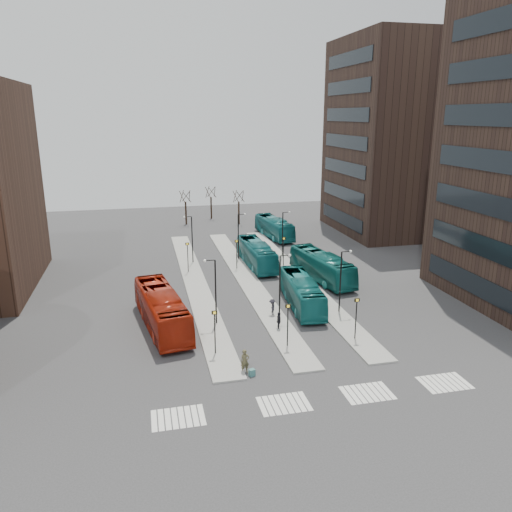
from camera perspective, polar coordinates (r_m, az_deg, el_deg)
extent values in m
plane|color=#2E2E31|center=(31.81, 7.19, -19.96)|extent=(160.00, 160.00, 0.00)
cube|color=gray|center=(57.38, -6.95, -3.03)|extent=(2.50, 45.00, 0.15)
cube|color=gray|center=(58.26, -1.07, -2.62)|extent=(2.50, 45.00, 0.15)
cube|color=gray|center=(59.72, 4.57, -2.20)|extent=(2.50, 45.00, 0.15)
cube|color=#231B99|center=(37.67, -0.47, -13.18)|extent=(0.51, 0.46, 0.53)
imported|color=#A21F0C|center=(45.78, -10.75, -5.99)|extent=(4.78, 12.68, 3.45)
imported|color=#146463|center=(50.02, 5.22, -4.14)|extent=(3.41, 10.87, 2.98)
imported|color=#156569|center=(63.00, 0.05, 0.23)|extent=(2.96, 11.29, 3.12)
imported|color=#13605C|center=(58.25, 7.50, -1.18)|extent=(4.46, 11.81, 3.21)
imported|color=#15656A|center=(78.01, 2.08, 3.28)|extent=(3.80, 11.26, 3.08)
imported|color=#4E482E|center=(37.81, -1.28, -11.94)|extent=(0.70, 0.48, 1.83)
imported|color=black|center=(46.28, -8.36, -6.84)|extent=(0.95, 0.84, 1.63)
imported|color=black|center=(44.80, 2.63, -7.43)|extent=(0.52, 1.03, 1.68)
imported|color=black|center=(47.78, 1.87, -5.90)|extent=(0.85, 1.19, 1.67)
cube|color=silver|center=(33.64, -11.57, -17.96)|extent=(0.35, 2.40, 0.01)
cube|color=silver|center=(33.64, -10.80, -17.91)|extent=(0.35, 2.40, 0.01)
cube|color=silver|center=(33.65, -10.04, -17.86)|extent=(0.35, 2.40, 0.01)
cube|color=silver|center=(33.66, -9.27, -17.81)|extent=(0.35, 2.40, 0.01)
cube|color=silver|center=(33.68, -8.51, -17.75)|extent=(0.35, 2.40, 0.01)
cube|color=silver|center=(33.70, -7.75, -17.69)|extent=(0.35, 2.40, 0.01)
cube|color=silver|center=(33.73, -6.99, -17.63)|extent=(0.35, 2.40, 0.01)
cube|color=silver|center=(33.76, -6.23, -17.56)|extent=(0.35, 2.40, 0.01)
cube|color=silver|center=(34.34, 0.70, -16.83)|extent=(0.35, 2.40, 0.01)
cube|color=silver|center=(34.43, 1.42, -16.74)|extent=(0.35, 2.40, 0.01)
cube|color=silver|center=(34.52, 2.14, -16.64)|extent=(0.35, 2.40, 0.01)
cube|color=silver|center=(34.62, 2.86, -16.55)|extent=(0.35, 2.40, 0.01)
cube|color=silver|center=(34.73, 3.57, -16.45)|extent=(0.35, 2.40, 0.01)
cube|color=silver|center=(34.84, 4.27, -16.35)|extent=(0.35, 2.40, 0.01)
cube|color=silver|center=(34.95, 4.97, -16.25)|extent=(0.35, 2.40, 0.01)
cube|color=silver|center=(35.07, 5.66, -16.15)|extent=(0.35, 2.40, 0.01)
cube|color=silver|center=(36.03, 10.36, -15.40)|extent=(0.35, 2.40, 0.01)
cube|color=silver|center=(36.19, 11.01, -15.29)|extent=(0.35, 2.40, 0.01)
cube|color=silver|center=(36.35, 11.65, -15.18)|extent=(0.35, 2.40, 0.01)
cube|color=silver|center=(36.51, 12.28, -15.06)|extent=(0.35, 2.40, 0.01)
cube|color=silver|center=(36.68, 12.91, -14.95)|extent=(0.35, 2.40, 0.01)
cube|color=silver|center=(36.85, 13.53, -14.84)|extent=(0.35, 2.40, 0.01)
cube|color=silver|center=(37.03, 14.14, -14.72)|extent=(0.35, 2.40, 0.01)
cube|color=silver|center=(37.21, 14.75, -14.61)|extent=(0.35, 2.40, 0.01)
cube|color=silver|center=(38.59, 18.82, -13.79)|extent=(0.35, 2.40, 0.01)
cube|color=silver|center=(38.80, 19.38, -13.67)|extent=(0.35, 2.40, 0.01)
cube|color=silver|center=(39.02, 19.93, -13.56)|extent=(0.35, 2.40, 0.01)
cube|color=silver|center=(39.24, 20.47, -13.44)|extent=(0.35, 2.40, 0.01)
cube|color=silver|center=(39.46, 21.00, -13.32)|extent=(0.35, 2.40, 0.01)
cube|color=silver|center=(39.69, 21.53, -13.21)|extent=(0.35, 2.40, 0.01)
cube|color=silver|center=(39.91, 22.05, -13.09)|extent=(0.35, 2.40, 0.01)
cube|color=silver|center=(40.15, 22.57, -12.97)|extent=(0.35, 2.40, 0.01)
cube|color=black|center=(53.34, 23.80, -3.04)|extent=(0.12, 16.00, 2.00)
cube|color=black|center=(52.28, 24.29, 1.12)|extent=(0.12, 16.00, 2.00)
cube|color=black|center=(51.50, 24.79, 5.42)|extent=(0.12, 16.00, 2.00)
cube|color=black|center=(51.03, 25.32, 9.83)|extent=(0.12, 16.00, 2.00)
cube|color=black|center=(50.87, 25.86, 14.29)|extent=(0.12, 16.00, 2.00)
cube|color=black|center=(51.02, 26.43, 18.76)|extent=(0.12, 16.00, 2.00)
cube|color=black|center=(51.48, 27.02, 23.17)|extent=(0.12, 16.00, 2.00)
cube|color=#31221B|center=(84.92, 16.58, 12.85)|extent=(20.00, 20.00, 30.00)
cube|color=black|center=(82.01, 9.73, 4.37)|extent=(0.12, 16.00, 2.00)
cube|color=black|center=(81.32, 9.86, 7.13)|extent=(0.12, 16.00, 2.00)
cube|color=black|center=(80.82, 10.00, 9.93)|extent=(0.12, 16.00, 2.00)
cube|color=black|center=(80.52, 10.14, 12.76)|extent=(0.12, 16.00, 2.00)
cube|color=black|center=(80.42, 10.28, 15.60)|extent=(0.12, 16.00, 2.00)
cube|color=black|center=(80.51, 10.43, 18.45)|extent=(0.12, 16.00, 2.00)
cube|color=black|center=(80.81, 10.58, 21.28)|extent=(0.12, 16.00, 2.00)
cylinder|color=black|center=(40.03, -4.72, -8.77)|extent=(0.10, 0.10, 3.50)
cube|color=black|center=(39.34, -4.78, -6.45)|extent=(0.45, 0.10, 0.30)
cube|color=yellow|center=(39.28, -4.77, -6.48)|extent=(0.20, 0.02, 0.20)
cylinder|color=black|center=(60.61, -7.80, -0.22)|extent=(0.10, 0.10, 3.50)
cube|color=black|center=(60.15, -7.86, 1.38)|extent=(0.45, 0.10, 0.30)
cube|color=yellow|center=(60.09, -7.86, 1.37)|extent=(0.20, 0.02, 0.20)
cylinder|color=black|center=(41.22, 3.64, -7.99)|extent=(0.10, 0.10, 3.50)
cube|color=black|center=(40.54, 3.68, -5.73)|extent=(0.45, 0.10, 0.30)
cube|color=yellow|center=(40.49, 3.70, -5.76)|extent=(0.20, 0.02, 0.20)
cylinder|color=black|center=(61.39, -2.22, 0.13)|extent=(0.10, 0.10, 3.50)
cube|color=black|center=(60.94, -2.24, 1.71)|extent=(0.45, 0.10, 0.30)
cube|color=yellow|center=(60.88, -2.23, 1.70)|extent=(0.20, 0.02, 0.20)
cylinder|color=black|center=(43.21, 11.34, -7.13)|extent=(0.10, 0.10, 3.50)
cube|color=black|center=(42.57, 11.47, -4.96)|extent=(0.45, 0.10, 0.30)
cube|color=yellow|center=(42.51, 11.50, -4.98)|extent=(0.20, 0.02, 0.20)
cylinder|color=black|center=(62.75, 3.17, 0.47)|extent=(0.10, 0.10, 3.50)
cube|color=black|center=(62.31, 3.19, 2.02)|extent=(0.45, 0.10, 0.30)
cube|color=yellow|center=(62.25, 3.21, 2.00)|extent=(0.20, 0.02, 0.20)
cylinder|color=black|center=(45.19, -4.63, -4.11)|extent=(0.14, 0.14, 6.00)
cylinder|color=black|center=(44.20, -5.29, -0.49)|extent=(0.90, 0.08, 0.08)
sphere|color=silver|center=(44.14, -5.87, -0.53)|extent=(0.24, 0.24, 0.24)
cylinder|color=black|center=(64.22, -7.30, 1.87)|extent=(0.14, 0.14, 6.00)
cylinder|color=black|center=(63.53, -7.80, 4.47)|extent=(0.90, 0.08, 0.08)
sphere|color=silver|center=(63.49, -8.20, 4.45)|extent=(0.24, 0.24, 0.24)
cylinder|color=black|center=(46.37, 2.73, -3.54)|extent=(0.14, 0.14, 6.00)
cylinder|color=black|center=(45.58, 3.33, 0.06)|extent=(0.90, 0.08, 0.08)
sphere|color=silver|center=(45.71, 3.87, 0.09)|extent=(0.24, 0.24, 0.24)
cylinder|color=black|center=(65.06, -2.04, 2.18)|extent=(0.14, 0.14, 6.00)
cylinder|color=black|center=(64.50, -1.67, 4.79)|extent=(0.90, 0.08, 0.08)
sphere|color=silver|center=(64.59, -1.28, 4.81)|extent=(0.24, 0.24, 0.24)
cylinder|color=black|center=(48.28, 9.62, -2.96)|extent=(0.14, 0.14, 6.00)
cylinder|color=black|center=(47.58, 10.28, 0.50)|extent=(0.90, 0.08, 0.08)
sphere|color=silver|center=(47.75, 10.78, 0.53)|extent=(0.24, 0.24, 0.24)
cylinder|color=black|center=(66.43, 3.05, 2.45)|extent=(0.14, 0.14, 6.00)
cylinder|color=black|center=(65.92, 3.47, 5.01)|extent=(0.90, 0.08, 0.08)
sphere|color=silver|center=(66.05, 3.85, 5.02)|extent=(0.24, 0.24, 0.24)
cylinder|color=black|center=(87.95, -8.01, 4.88)|extent=(0.30, 0.30, 4.00)
cylinder|color=black|center=(87.51, -7.62, 6.77)|extent=(0.10, 1.56, 1.95)
cylinder|color=black|center=(88.12, -7.98, 6.82)|extent=(1.48, 0.59, 1.97)
cylinder|color=black|center=(87.81, -8.48, 6.77)|extent=(0.90, 1.31, 1.99)
cylinder|color=black|center=(87.00, -8.43, 6.68)|extent=(0.89, 1.31, 1.99)
cylinder|color=black|center=(86.81, -7.90, 6.69)|extent=(1.48, 0.58, 1.97)
cylinder|color=black|center=(92.40, -5.14, 5.50)|extent=(0.30, 0.30, 4.00)
cylinder|color=black|center=(92.02, -4.75, 7.30)|extent=(0.10, 1.56, 1.95)
cylinder|color=black|center=(92.61, -5.11, 7.34)|extent=(1.48, 0.59, 1.97)
cylinder|color=black|center=(92.25, -5.57, 7.30)|extent=(0.90, 1.31, 1.99)
cylinder|color=black|center=(91.45, -5.51, 7.23)|extent=(0.89, 1.31, 1.99)
cylinder|color=black|center=(91.30, -4.99, 7.22)|extent=(1.48, 0.58, 1.97)
cylinder|color=black|center=(87.23, -1.97, 4.94)|extent=(0.30, 0.30, 4.00)
cylinder|color=black|center=(86.86, -1.54, 6.84)|extent=(0.10, 1.56, 1.95)
cylinder|color=black|center=(87.41, -1.94, 6.89)|extent=(1.48, 0.59, 1.97)
cylinder|color=black|center=(87.02, -2.41, 6.84)|extent=(0.90, 1.31, 1.99)
cylinder|color=black|center=(86.22, -2.31, 6.76)|extent=(0.89, 1.31, 1.99)
cylinder|color=black|center=(86.12, -1.76, 6.75)|extent=(1.48, 0.58, 1.97)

